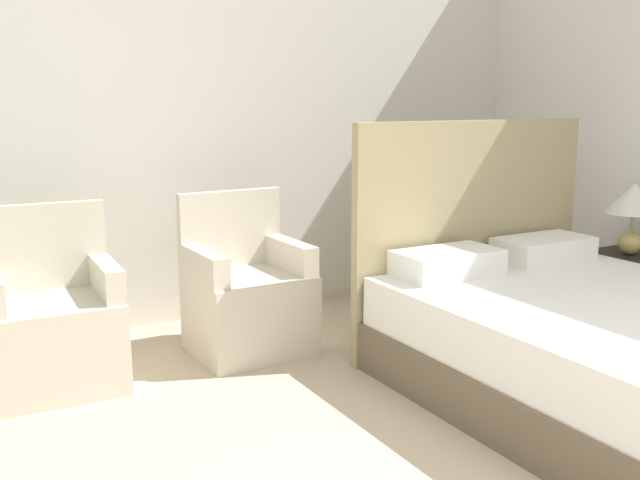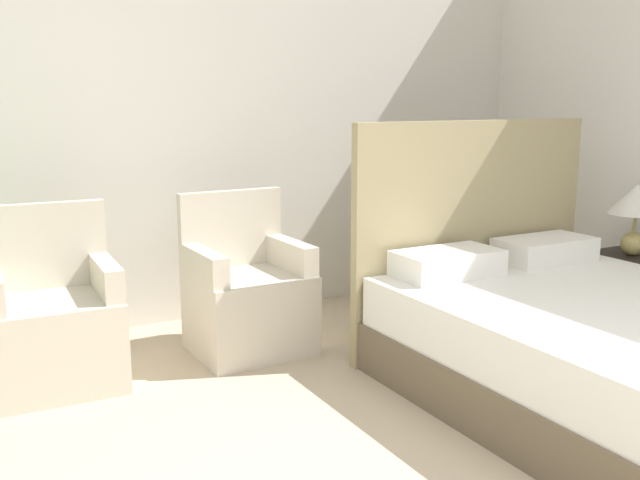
{
  "view_description": "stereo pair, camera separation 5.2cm",
  "coord_description": "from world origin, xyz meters",
  "px_view_note": "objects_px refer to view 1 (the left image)",
  "views": [
    {
      "loc": [
        -1.65,
        -0.93,
        1.48
      ],
      "look_at": [
        0.31,
        2.53,
        0.68
      ],
      "focal_mm": 40.0,
      "sensor_mm": 36.0,
      "label": 1
    },
    {
      "loc": [
        -1.6,
        -0.95,
        1.48
      ],
      "look_at": [
        0.31,
        2.53,
        0.68
      ],
      "focal_mm": 40.0,
      "sensor_mm": 36.0,
      "label": 2
    }
  ],
  "objects_px": {
    "nightstand": "(624,291)",
    "table_lamp": "(633,204)",
    "bed": "(609,346)",
    "armchair_near_window_left": "(54,331)",
    "armchair_near_window_right": "(248,301)"
  },
  "relations": [
    {
      "from": "armchair_near_window_right",
      "to": "bed",
      "type": "bearing_deg",
      "value": -53.19
    },
    {
      "from": "table_lamp",
      "to": "bed",
      "type": "bearing_deg",
      "value": -145.94
    },
    {
      "from": "bed",
      "to": "armchair_near_window_right",
      "type": "height_order",
      "value": "bed"
    },
    {
      "from": "armchair_near_window_left",
      "to": "nightstand",
      "type": "xyz_separation_m",
      "value": [
        3.38,
        -0.81,
        -0.06
      ]
    },
    {
      "from": "armchair_near_window_right",
      "to": "table_lamp",
      "type": "height_order",
      "value": "table_lamp"
    },
    {
      "from": "armchair_near_window_right",
      "to": "table_lamp",
      "type": "relative_size",
      "value": 2.03
    },
    {
      "from": "bed",
      "to": "nightstand",
      "type": "bearing_deg",
      "value": 34.59
    },
    {
      "from": "armchair_near_window_right",
      "to": "nightstand",
      "type": "xyz_separation_m",
      "value": [
        2.29,
        -0.81,
        -0.06
      ]
    },
    {
      "from": "bed",
      "to": "table_lamp",
      "type": "height_order",
      "value": "bed"
    },
    {
      "from": "bed",
      "to": "armchair_near_window_left",
      "type": "height_order",
      "value": "bed"
    },
    {
      "from": "nightstand",
      "to": "table_lamp",
      "type": "bearing_deg",
      "value": -1.5
    },
    {
      "from": "armchair_near_window_left",
      "to": "table_lamp",
      "type": "relative_size",
      "value": 2.03
    },
    {
      "from": "bed",
      "to": "table_lamp",
      "type": "distance_m",
      "value": 1.42
    },
    {
      "from": "armchair_near_window_left",
      "to": "nightstand",
      "type": "bearing_deg",
      "value": -11.16
    },
    {
      "from": "armchair_near_window_right",
      "to": "nightstand",
      "type": "bearing_deg",
      "value": -20.72
    }
  ]
}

